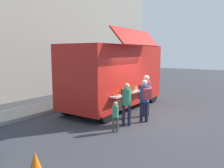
% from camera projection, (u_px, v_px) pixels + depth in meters
% --- Properties ---
extents(ground_plane, '(60.00, 60.00, 0.00)m').
position_uv_depth(ground_plane, '(145.00, 118.00, 9.50)').
color(ground_plane, '#38383D').
extents(curb_strip, '(28.00, 1.60, 0.15)m').
position_uv_depth(curb_strip, '(9.00, 116.00, 9.45)').
color(curb_strip, '#9E998E').
rests_on(curb_strip, ground).
extents(food_truck_main, '(5.82, 3.06, 3.69)m').
position_uv_depth(food_truck_main, '(115.00, 74.00, 11.03)').
color(food_truck_main, red).
rests_on(food_truck_main, ground).
extents(traffic_cone_orange, '(0.36, 0.36, 0.55)m').
position_uv_depth(traffic_cone_orange, '(35.00, 164.00, 5.00)').
color(traffic_cone_orange, orange).
rests_on(traffic_cone_orange, ground).
extents(trash_bin, '(0.60, 0.60, 1.00)m').
position_uv_depth(trash_bin, '(121.00, 84.00, 15.89)').
color(trash_bin, '#2D6239').
rests_on(trash_bin, ground).
extents(customer_front_ordering, '(0.57, 0.38, 1.76)m').
position_uv_depth(customer_front_ordering, '(146.00, 92.00, 9.60)').
color(customer_front_ordering, '#202239').
rests_on(customer_front_ordering, ground).
extents(customer_mid_with_backpack, '(0.50, 0.53, 1.67)m').
position_uv_depth(customer_mid_with_backpack, '(145.00, 97.00, 8.76)').
color(customer_mid_with_backpack, '#202239').
rests_on(customer_mid_with_backpack, ground).
extents(customer_rear_waiting, '(0.40, 0.50, 1.60)m').
position_uv_depth(customer_rear_waiting, '(126.00, 101.00, 8.37)').
color(customer_rear_waiting, '#1F243A').
rests_on(customer_rear_waiting, ground).
extents(child_near_queue, '(0.22, 0.22, 1.06)m').
position_uv_depth(child_near_queue, '(115.00, 114.00, 7.73)').
color(child_near_queue, '#4D4B40').
rests_on(child_near_queue, ground).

